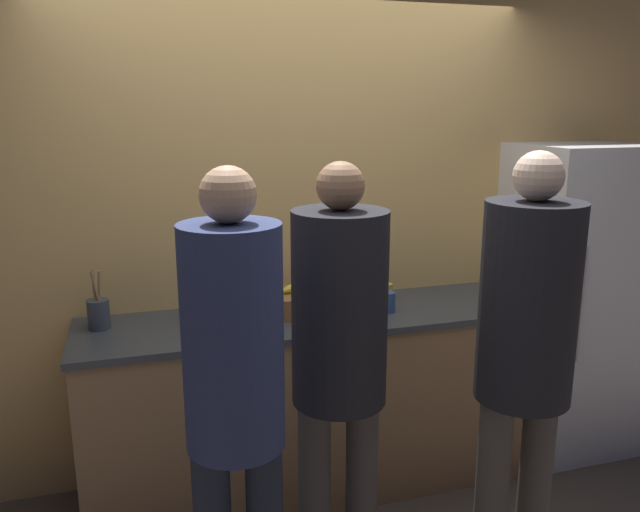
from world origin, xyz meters
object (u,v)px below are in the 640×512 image
(fruit_bowl, at_px, (285,302))
(potted_plant, at_px, (353,272))
(person_left, at_px, (235,389))
(person_center, at_px, (339,346))
(utensil_crock, at_px, (99,313))
(bottle_clear, at_px, (187,311))
(cup_yellow, at_px, (386,292))
(refrigerator, at_px, (571,300))
(cup_blue, at_px, (388,302))
(person_right, at_px, (525,342))

(fruit_bowl, height_order, potted_plant, potted_plant)
(person_left, relative_size, person_center, 1.01)
(person_left, distance_m, utensil_crock, 1.16)
(person_center, xyz_separation_m, utensil_crock, (-0.91, 0.84, -0.05))
(bottle_clear, height_order, cup_yellow, bottle_clear)
(utensil_crock, bearing_deg, refrigerator, -2.22)
(cup_blue, bearing_deg, person_right, -78.76)
(refrigerator, height_order, cup_blue, refrigerator)
(utensil_crock, bearing_deg, person_left, -66.19)
(cup_blue, height_order, cup_yellow, cup_blue)
(person_center, bearing_deg, utensil_crock, 137.20)
(refrigerator, distance_m, cup_yellow, 1.12)
(refrigerator, relative_size, fruit_bowl, 5.72)
(person_center, relative_size, utensil_crock, 6.26)
(person_center, distance_m, fruit_bowl, 0.82)
(potted_plant, bearing_deg, person_left, -125.89)
(refrigerator, bearing_deg, fruit_bowl, 177.56)
(person_center, distance_m, utensil_crock, 1.24)
(fruit_bowl, height_order, bottle_clear, bottle_clear)
(person_left, bearing_deg, bottle_clear, 93.55)
(refrigerator, height_order, fruit_bowl, refrigerator)
(person_center, xyz_separation_m, fruit_bowl, (-0.01, 0.81, -0.07))
(cup_yellow, bearing_deg, fruit_bowl, -175.75)
(cup_yellow, bearing_deg, person_center, -122.86)
(fruit_bowl, bearing_deg, cup_yellow, 4.25)
(utensil_crock, relative_size, bottle_clear, 1.80)
(refrigerator, relative_size, person_center, 1.00)
(refrigerator, bearing_deg, person_center, -155.95)
(fruit_bowl, bearing_deg, person_left, -112.31)
(person_left, xyz_separation_m, cup_blue, (0.93, 0.90, -0.06))
(person_right, bearing_deg, cup_blue, 101.24)
(bottle_clear, distance_m, potted_plant, 0.90)
(person_center, height_order, fruit_bowl, person_center)
(cup_yellow, height_order, potted_plant, potted_plant)
(person_right, height_order, bottle_clear, person_right)
(utensil_crock, height_order, potted_plant, same)
(refrigerator, bearing_deg, utensil_crock, 177.78)
(person_right, bearing_deg, potted_plant, 104.04)
(refrigerator, xyz_separation_m, bottle_clear, (-2.16, 0.06, 0.13))
(cup_yellow, bearing_deg, refrigerator, -5.85)
(person_left, relative_size, fruit_bowl, 5.79)
(refrigerator, distance_m, utensil_crock, 2.58)
(cup_blue, bearing_deg, person_center, -125.90)
(refrigerator, relative_size, bottle_clear, 11.20)
(fruit_bowl, distance_m, cup_yellow, 0.57)
(person_left, distance_m, cup_blue, 1.30)
(person_center, bearing_deg, person_right, -18.05)
(cup_yellow, bearing_deg, person_left, -132.60)
(person_right, distance_m, cup_blue, 0.92)
(person_left, xyz_separation_m, person_center, (0.44, 0.22, 0.01))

